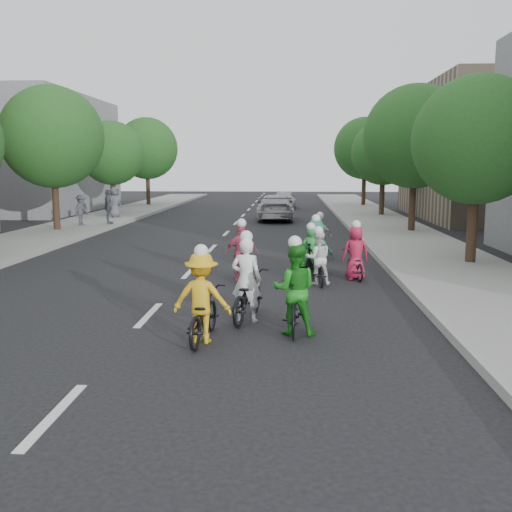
# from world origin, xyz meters

# --- Properties ---
(ground) EXTENTS (120.00, 120.00, 0.00)m
(ground) POSITION_xyz_m (0.00, 0.00, 0.00)
(ground) COLOR black
(ground) RESTS_ON ground
(sidewalk_left) EXTENTS (4.00, 80.00, 0.15)m
(sidewalk_left) POSITION_xyz_m (-8.00, 10.00, 0.07)
(sidewalk_left) COLOR gray
(sidewalk_left) RESTS_ON ground
(curb_left) EXTENTS (0.18, 80.00, 0.18)m
(curb_left) POSITION_xyz_m (-6.05, 10.00, 0.09)
(curb_left) COLOR #999993
(curb_left) RESTS_ON ground
(sidewalk_right) EXTENTS (4.00, 80.00, 0.15)m
(sidewalk_right) POSITION_xyz_m (8.00, 10.00, 0.07)
(sidewalk_right) COLOR gray
(sidewalk_right) RESTS_ON ground
(curb_right) EXTENTS (0.18, 80.00, 0.18)m
(curb_right) POSITION_xyz_m (6.05, 10.00, 0.09)
(curb_right) COLOR #999993
(curb_right) RESTS_ON ground
(bldg_sw) EXTENTS (10.00, 14.00, 8.00)m
(bldg_sw) POSITION_xyz_m (-16.00, 28.00, 4.00)
(bldg_sw) COLOR slate
(bldg_sw) RESTS_ON ground
(bldg_se) EXTENTS (10.00, 14.00, 8.00)m
(bldg_se) POSITION_xyz_m (16.00, 24.00, 4.00)
(bldg_se) COLOR gray
(bldg_se) RESTS_ON ground
(tree_l_3) EXTENTS (4.80, 4.80, 6.93)m
(tree_l_3) POSITION_xyz_m (-8.20, 15.00, 4.52)
(tree_l_3) COLOR black
(tree_l_3) RESTS_ON ground
(tree_l_4) EXTENTS (4.00, 4.00, 5.97)m
(tree_l_4) POSITION_xyz_m (-8.20, 24.00, 3.96)
(tree_l_4) COLOR black
(tree_l_4) RESTS_ON ground
(tree_l_5) EXTENTS (4.80, 4.80, 6.93)m
(tree_l_5) POSITION_xyz_m (-8.20, 33.00, 4.52)
(tree_l_5) COLOR black
(tree_l_5) RESTS_ON ground
(tree_r_0) EXTENTS (4.00, 4.00, 5.97)m
(tree_r_0) POSITION_xyz_m (8.80, 6.60, 3.96)
(tree_r_0) COLOR black
(tree_r_0) RESTS_ON ground
(tree_r_1) EXTENTS (4.80, 4.80, 6.93)m
(tree_r_1) POSITION_xyz_m (8.80, 15.60, 4.52)
(tree_r_1) COLOR black
(tree_r_1) RESTS_ON ground
(tree_r_2) EXTENTS (4.00, 4.00, 5.97)m
(tree_r_2) POSITION_xyz_m (8.80, 24.60, 3.96)
(tree_r_2) COLOR black
(tree_r_2) RESTS_ON ground
(tree_r_3) EXTENTS (4.80, 4.80, 6.93)m
(tree_r_3) POSITION_xyz_m (8.80, 33.60, 4.52)
(tree_r_3) COLOR black
(tree_r_3) RESTS_ON ground
(cyclist_0) EXTENTS (1.05, 2.02, 1.89)m
(cyclist_0) POSITION_xyz_m (2.14, -0.25, 0.61)
(cyclist_0) COLOR black
(cyclist_0) RESTS_ON ground
(cyclist_1) EXTENTS (0.86, 1.71, 1.90)m
(cyclist_1) POSITION_xyz_m (3.12, -1.17, 0.72)
(cyclist_1) COLOR black
(cyclist_1) RESTS_ON ground
(cyclist_2) EXTENTS (1.12, 1.89, 1.81)m
(cyclist_2) POSITION_xyz_m (1.44, -1.76, 0.66)
(cyclist_2) COLOR black
(cyclist_2) RESTS_ON ground
(cyclist_3) EXTENTS (0.98, 1.74, 1.75)m
(cyclist_3) POSITION_xyz_m (1.69, 3.87, 0.64)
(cyclist_3) COLOR black
(cyclist_3) RESTS_ON ground
(cyclist_4) EXTENTS (0.82, 1.59, 1.68)m
(cyclist_4) POSITION_xyz_m (4.88, 4.28, 0.58)
(cyclist_4) COLOR black
(cyclist_4) RESTS_ON ground
(cyclist_5) EXTENTS (0.78, 1.74, 1.58)m
(cyclist_5) POSITION_xyz_m (3.63, 4.56, 0.57)
(cyclist_5) COLOR black
(cyclist_5) RESTS_ON ground
(cyclist_6) EXTENTS (0.78, 1.80, 1.59)m
(cyclist_6) POSITION_xyz_m (3.79, 3.56, 0.56)
(cyclist_6) COLOR black
(cyclist_6) RESTS_ON ground
(cyclist_7) EXTENTS (1.13, 1.88, 1.76)m
(cyclist_7) POSITION_xyz_m (3.79, 5.21, 0.68)
(cyclist_7) COLOR black
(cyclist_7) RESTS_ON ground
(cyclist_8) EXTENTS (0.90, 2.00, 1.60)m
(cyclist_8) POSITION_xyz_m (4.07, 8.19, 0.57)
(cyclist_8) COLOR black
(cyclist_8) RESTS_ON ground
(follow_car_lead) EXTENTS (2.27, 5.27, 1.51)m
(follow_car_lead) POSITION_xyz_m (2.15, 21.87, 0.76)
(follow_car_lead) COLOR #A6A7AB
(follow_car_lead) RESTS_ON ground
(follow_car_trail) EXTENTS (1.84, 4.10, 1.37)m
(follow_car_trail) POSITION_xyz_m (2.62, 31.20, 0.68)
(follow_car_trail) COLOR silver
(follow_car_trail) RESTS_ON ground
(spectator_0) EXTENTS (0.82, 1.14, 1.59)m
(spectator_0) POSITION_xyz_m (-7.68, 16.92, 0.94)
(spectator_0) COLOR #4A4956
(spectator_0) RESTS_ON sidewalk_left
(spectator_1) EXTENTS (0.77, 1.15, 1.81)m
(spectator_1) POSITION_xyz_m (-6.50, 17.67, 1.06)
(spectator_1) COLOR #535661
(spectator_1) RESTS_ON sidewalk_left
(spectator_2) EXTENTS (0.87, 1.03, 1.79)m
(spectator_2) POSITION_xyz_m (-7.33, 21.51, 1.04)
(spectator_2) COLOR #555763
(spectator_2) RESTS_ON sidewalk_left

